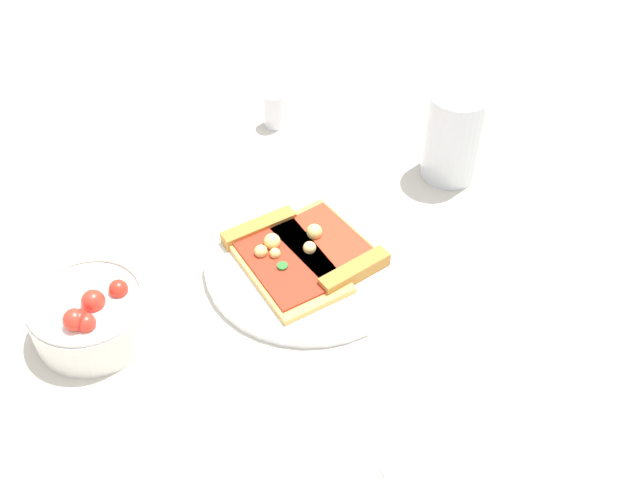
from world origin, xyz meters
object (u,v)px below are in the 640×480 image
pizza_slice_near (330,250)px  pizza_slice_far (281,256)px  plate (310,260)px  soda_glass (454,136)px  pepper_shaker (274,106)px  salad_bowl (91,313)px

pizza_slice_near → pizza_slice_far: size_ratio=0.85×
plate → soda_glass: bearing=-89.6°
pizza_slice_far → pepper_shaker: 0.28m
soda_glass → plate: bearing=90.4°
plate → pepper_shaker: bearing=-31.4°
pizza_slice_far → salad_bowl: bearing=73.0°
pizza_slice_near → salad_bowl: size_ratio=1.11×
salad_bowl → pizza_slice_far: bearing=-107.0°
salad_bowl → soda_glass: (-0.08, -0.49, 0.03)m
pizza_slice_near → salad_bowl: salad_bowl is taller
plate → salad_bowl: bearing=71.0°
pepper_shaker → salad_bowl: bearing=112.3°
plate → soda_glass: (0.00, -0.25, 0.05)m
salad_bowl → pepper_shaker: salad_bowl is taller
pizza_slice_near → soda_glass: 0.24m
plate → pizza_slice_near: 0.03m
pizza_slice_near → pizza_slice_far: 0.06m
salad_bowl → soda_glass: bearing=-99.4°
pizza_slice_near → salad_bowl: bearing=69.8°
pizza_slice_far → pepper_shaker: (0.22, -0.18, 0.01)m
plate → pepper_shaker: pepper_shaker is taller
plate → pizza_slice_far: size_ratio=1.49×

